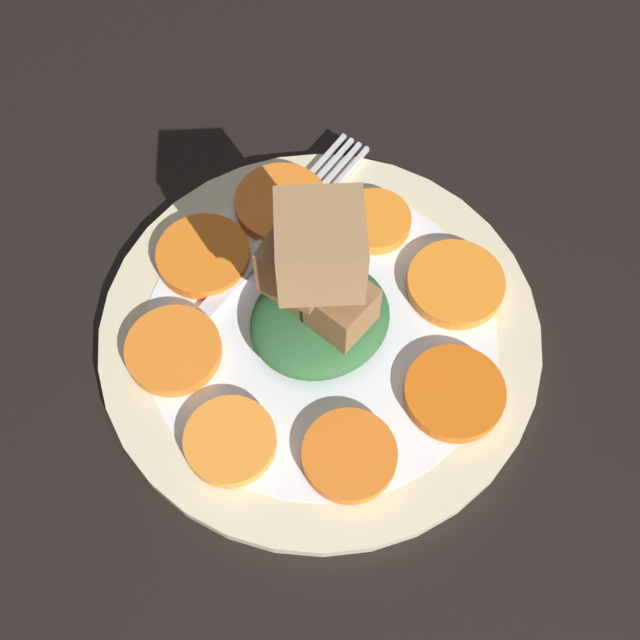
% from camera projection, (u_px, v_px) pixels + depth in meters
% --- Properties ---
extents(table_slab, '(1.20, 1.20, 0.02)m').
position_uv_depth(table_slab, '(320.00, 342.00, 0.53)').
color(table_slab, black).
rests_on(table_slab, ground).
extents(plate, '(0.28, 0.28, 0.01)m').
position_uv_depth(plate, '(320.00, 331.00, 0.52)').
color(plate, beige).
rests_on(plate, table_slab).
extents(carrot_slice_0, '(0.06, 0.06, 0.01)m').
position_uv_depth(carrot_slice_0, '(454.00, 393.00, 0.49)').
color(carrot_slice_0, '#D35E12').
rests_on(carrot_slice_0, plate).
extents(carrot_slice_1, '(0.06, 0.06, 0.01)m').
position_uv_depth(carrot_slice_1, '(455.00, 284.00, 0.52)').
color(carrot_slice_1, orange).
rests_on(carrot_slice_1, plate).
extents(carrot_slice_2, '(0.05, 0.05, 0.01)m').
position_uv_depth(carrot_slice_2, '(375.00, 221.00, 0.55)').
color(carrot_slice_2, orange).
rests_on(carrot_slice_2, plate).
extents(carrot_slice_3, '(0.06, 0.06, 0.01)m').
position_uv_depth(carrot_slice_3, '(281.00, 203.00, 0.55)').
color(carrot_slice_3, orange).
rests_on(carrot_slice_3, plate).
extents(carrot_slice_4, '(0.06, 0.06, 0.01)m').
position_uv_depth(carrot_slice_4, '(203.00, 256.00, 0.53)').
color(carrot_slice_4, orange).
rests_on(carrot_slice_4, plate).
extents(carrot_slice_5, '(0.06, 0.06, 0.01)m').
position_uv_depth(carrot_slice_5, '(173.00, 350.00, 0.50)').
color(carrot_slice_5, orange).
rests_on(carrot_slice_5, plate).
extents(carrot_slice_6, '(0.05, 0.05, 0.01)m').
position_uv_depth(carrot_slice_6, '(230.00, 441.00, 0.47)').
color(carrot_slice_6, orange).
rests_on(carrot_slice_6, plate).
extents(carrot_slice_7, '(0.06, 0.06, 0.01)m').
position_uv_depth(carrot_slice_7, '(349.00, 455.00, 0.47)').
color(carrot_slice_7, orange).
rests_on(carrot_slice_7, plate).
extents(center_pile, '(0.09, 0.09, 0.12)m').
position_uv_depth(center_pile, '(316.00, 289.00, 0.47)').
color(center_pile, '#2D6033').
rests_on(center_pile, plate).
extents(fork, '(0.19, 0.08, 0.00)m').
position_uv_depth(fork, '(279.00, 230.00, 0.55)').
color(fork, silver).
rests_on(fork, plate).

